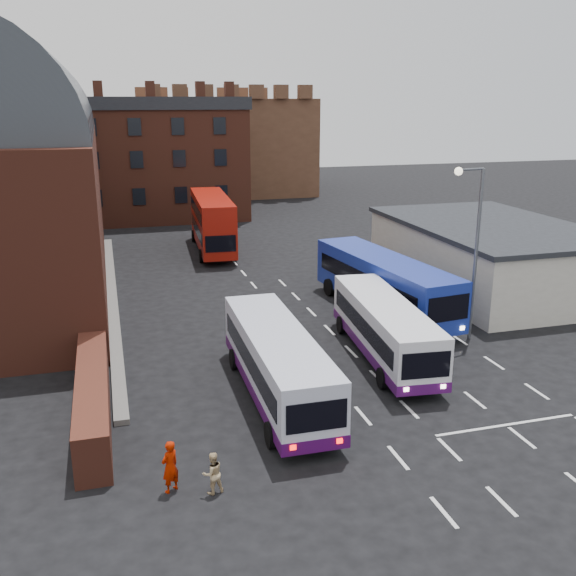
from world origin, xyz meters
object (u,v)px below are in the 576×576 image
object	(u,v)px
bus_white_inbound	(385,325)
bus_red_double	(212,222)
bus_blue	(384,281)
pedestrian_red	(170,467)
bus_white_outbound	(277,360)
pedestrian_beige	(213,473)
street_lamp	(473,238)

from	to	relation	value
bus_white_inbound	bus_red_double	xyz separation A→B (m)	(-4.15, 24.60, 0.74)
bus_blue	pedestrian_red	size ratio (longest dim) A/B	6.94
bus_white_outbound	pedestrian_beige	size ratio (longest dim) A/B	7.64
bus_red_double	street_lamp	bearing A→B (deg)	114.95
bus_white_inbound	bus_white_outbound	bearing A→B (deg)	30.20
pedestrian_red	street_lamp	bearing A→B (deg)	174.71
bus_white_outbound	bus_white_inbound	size ratio (longest dim) A/B	1.03
bus_white_inbound	pedestrian_beige	size ratio (longest dim) A/B	7.42
bus_blue	pedestrian_beige	distance (m)	19.60
bus_white_inbound	bus_blue	bearing A→B (deg)	-108.30
bus_white_inbound	pedestrian_beige	world-z (taller)	bus_white_inbound
bus_white_outbound	bus_blue	world-z (taller)	bus_blue
bus_white_inbound	pedestrian_red	xyz separation A→B (m)	(-11.05, -8.28, -0.76)
bus_blue	bus_red_double	distance (m)	19.60
bus_red_double	pedestrian_beige	bearing A→B (deg)	83.95
bus_blue	pedestrian_red	bearing A→B (deg)	39.24
bus_red_double	street_lamp	distance (m)	25.43
bus_white_inbound	bus_blue	size ratio (longest dim) A/B	0.85
bus_white_outbound	street_lamp	xyz separation A→B (m)	(11.13, 3.87, 3.66)
bus_blue	street_lamp	size ratio (longest dim) A/B	1.38
bus_white_inbound	bus_red_double	distance (m)	24.96
bus_blue	pedestrian_beige	xyz separation A→B (m)	(-12.55, -15.01, -1.24)
bus_red_double	pedestrian_beige	size ratio (longest dim) A/B	8.11
street_lamp	bus_white_outbound	bearing A→B (deg)	-160.83
pedestrian_red	pedestrian_beige	distance (m)	1.37
bus_red_double	street_lamp	world-z (taller)	street_lamp
street_lamp	pedestrian_red	world-z (taller)	street_lamp
bus_white_outbound	pedestrian_beige	xyz separation A→B (m)	(-3.72, -5.95, -1.02)
bus_white_inbound	pedestrian_beige	distance (m)	13.14
bus_white_inbound	pedestrian_beige	xyz separation A→B (m)	(-9.78, -8.73, -0.95)
bus_white_outbound	bus_red_double	distance (m)	27.46
pedestrian_beige	bus_white_inbound	bearing A→B (deg)	-150.61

